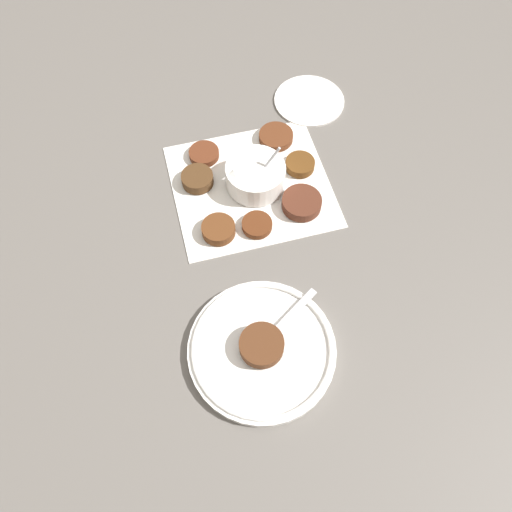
{
  "coord_description": "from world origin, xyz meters",
  "views": [
    {
      "loc": [
        0.2,
        0.58,
        0.78
      ],
      "look_at": [
        0.07,
        0.18,
        0.02
      ],
      "focal_mm": 35.0,
      "sensor_mm": 36.0,
      "label": 1
    }
  ],
  "objects_px": {
    "serving_plate": "(262,349)",
    "fritter_on_plate": "(262,345)",
    "extra_saucer": "(309,100)",
    "fork": "(278,329)",
    "sauce_bowl": "(255,177)"
  },
  "relations": [
    {
      "from": "fritter_on_plate",
      "to": "extra_saucer",
      "type": "relative_size",
      "value": 0.47
    },
    {
      "from": "serving_plate",
      "to": "fritter_on_plate",
      "type": "distance_m",
      "value": 0.02
    },
    {
      "from": "serving_plate",
      "to": "fork",
      "type": "distance_m",
      "value": 0.04
    },
    {
      "from": "serving_plate",
      "to": "fritter_on_plate",
      "type": "bearing_deg",
      "value": 4.24
    },
    {
      "from": "fritter_on_plate",
      "to": "fork",
      "type": "height_order",
      "value": "fritter_on_plate"
    },
    {
      "from": "fritter_on_plate",
      "to": "extra_saucer",
      "type": "bearing_deg",
      "value": -119.7
    },
    {
      "from": "sauce_bowl",
      "to": "extra_saucer",
      "type": "relative_size",
      "value": 0.82
    },
    {
      "from": "serving_plate",
      "to": "extra_saucer",
      "type": "distance_m",
      "value": 0.57
    },
    {
      "from": "sauce_bowl",
      "to": "fork",
      "type": "distance_m",
      "value": 0.31
    },
    {
      "from": "sauce_bowl",
      "to": "serving_plate",
      "type": "bearing_deg",
      "value": 72.94
    },
    {
      "from": "fritter_on_plate",
      "to": "fork",
      "type": "distance_m",
      "value": 0.04
    },
    {
      "from": "serving_plate",
      "to": "extra_saucer",
      "type": "bearing_deg",
      "value": -119.65
    },
    {
      "from": "sauce_bowl",
      "to": "fritter_on_plate",
      "type": "bearing_deg",
      "value": 72.84
    },
    {
      "from": "extra_saucer",
      "to": "fork",
      "type": "bearing_deg",
      "value": 62.48
    },
    {
      "from": "fritter_on_plate",
      "to": "sauce_bowl",
      "type": "bearing_deg",
      "value": -107.16
    }
  ]
}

